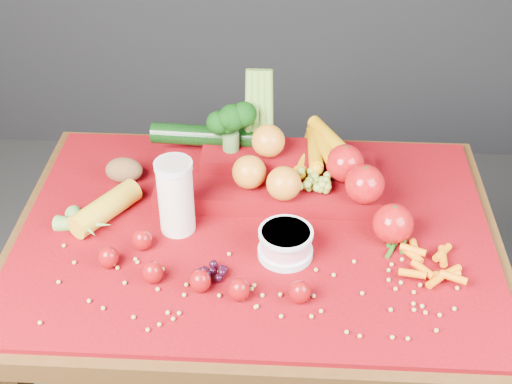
# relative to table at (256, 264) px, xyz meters

# --- Properties ---
(table) EXTENTS (1.10, 0.80, 0.75)m
(table) POSITION_rel_table_xyz_m (0.00, 0.00, 0.00)
(table) COLOR #371F0C
(table) RESTS_ON ground
(red_cloth) EXTENTS (1.05, 0.75, 0.01)m
(red_cloth) POSITION_rel_table_xyz_m (0.00, 0.00, 0.10)
(red_cloth) COLOR maroon
(red_cloth) RESTS_ON table
(milk_glass) EXTENTS (0.08, 0.08, 0.18)m
(milk_glass) POSITION_rel_table_xyz_m (-0.17, -0.01, 0.20)
(milk_glass) COLOR beige
(milk_glass) RESTS_ON red_cloth
(yogurt_bowl) EXTENTS (0.12, 0.12, 0.06)m
(yogurt_bowl) POSITION_rel_table_xyz_m (0.07, -0.08, 0.14)
(yogurt_bowl) COLOR silver
(yogurt_bowl) RESTS_ON red_cloth
(strawberry_scatter) EXTENTS (0.44, 0.18, 0.05)m
(strawberry_scatter) POSITION_rel_table_xyz_m (-0.13, -0.17, 0.13)
(strawberry_scatter) COLOR maroon
(strawberry_scatter) RESTS_ON red_cloth
(dark_grape_cluster) EXTENTS (0.06, 0.05, 0.03)m
(dark_grape_cluster) POSITION_rel_table_xyz_m (-0.08, -0.16, 0.12)
(dark_grape_cluster) COLOR black
(dark_grape_cluster) RESTS_ON red_cloth
(soybean_scatter) EXTENTS (0.84, 0.24, 0.01)m
(soybean_scatter) POSITION_rel_table_xyz_m (0.00, -0.20, 0.11)
(soybean_scatter) COLOR #A99749
(soybean_scatter) RESTS_ON red_cloth
(corn_ear) EXTENTS (0.25, 0.27, 0.06)m
(corn_ear) POSITION_rel_table_xyz_m (-0.37, -0.01, 0.13)
(corn_ear) COLOR gold
(corn_ear) RESTS_ON red_cloth
(potato) EXTENTS (0.09, 0.07, 0.06)m
(potato) POSITION_rel_table_xyz_m (-0.33, 0.17, 0.14)
(potato) COLOR brown
(potato) RESTS_ON red_cloth
(baby_carrot_pile) EXTENTS (0.17, 0.17, 0.03)m
(baby_carrot_pile) POSITION_rel_table_xyz_m (0.38, -0.11, 0.12)
(baby_carrot_pile) COLOR orange
(baby_carrot_pile) RESTS_ON red_cloth
(green_bean_pile) EXTENTS (0.14, 0.12, 0.01)m
(green_bean_pile) POSITION_rel_table_xyz_m (0.31, -0.01, 0.11)
(green_bean_pile) COLOR #1D5914
(green_bean_pile) RESTS_ON red_cloth
(produce_mound) EXTENTS (0.61, 0.37, 0.27)m
(produce_mound) POSITION_rel_table_xyz_m (0.05, 0.15, 0.17)
(produce_mound) COLOR maroon
(produce_mound) RESTS_ON red_cloth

